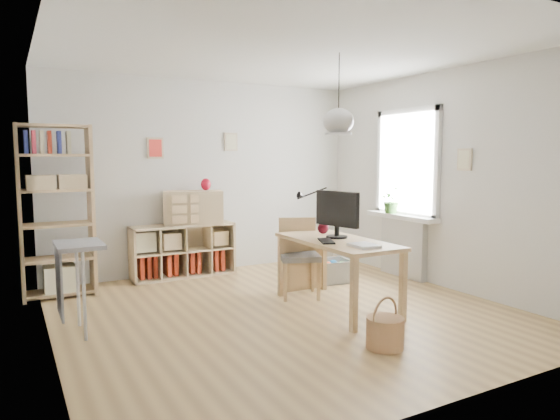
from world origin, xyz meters
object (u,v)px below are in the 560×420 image
storage_chest (327,266)px  drawer_chest (193,207)px  chair (299,252)px  monitor (337,212)px  tall_bookshelf (56,204)px  desk (337,248)px  cube_shelf (181,255)px

storage_chest → drawer_chest: size_ratio=0.89×
chair → drawer_chest: bearing=138.4°
monitor → drawer_chest: size_ratio=0.74×
monitor → tall_bookshelf: bearing=133.1°
storage_chest → monitor: size_ratio=1.20×
desk → chair: 0.66m
storage_chest → drawer_chest: bearing=148.6°
cube_shelf → desk: bearing=-65.4°
desk → cube_shelf: bearing=114.6°
chair → monitor: size_ratio=1.56×
chair → storage_chest: size_ratio=1.30×
cube_shelf → tall_bookshelf: 1.77m
tall_bookshelf → storage_chest: 3.41m
drawer_chest → tall_bookshelf: bearing=-156.7°
storage_chest → tall_bookshelf: bearing=171.3°
cube_shelf → monitor: 2.50m
cube_shelf → storage_chest: (1.60, -1.19, -0.10)m
tall_bookshelf → monitor: size_ratio=3.43×
cube_shelf → storage_chest: size_ratio=2.00×
cube_shelf → tall_bookshelf: (-1.56, -0.28, 0.79)m
storage_chest → monitor: monitor is taller
cube_shelf → tall_bookshelf: bearing=-169.8°
tall_bookshelf → monitor: 3.23m
chair → cube_shelf: bearing=142.6°
cube_shelf → chair: 1.86m
desk → tall_bookshelf: tall_bookshelf is taller
tall_bookshelf → desk: bearing=-37.0°
tall_bookshelf → chair: tall_bookshelf is taller
tall_bookshelf → drawer_chest: size_ratio=2.52×
desk → chair: (-0.10, 0.64, -0.14)m
chair → drawer_chest: size_ratio=1.15×
desk → chair: chair is taller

